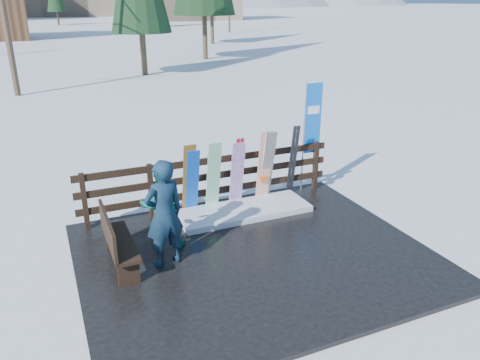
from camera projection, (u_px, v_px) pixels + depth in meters
name	position (u px, v px, depth m)	size (l,w,h in m)	color
ground	(254.00, 257.00, 8.33)	(700.00, 700.00, 0.00)	white
deck	(255.00, 255.00, 8.32)	(6.00, 5.00, 0.08)	black
fence	(211.00, 178.00, 9.94)	(5.60, 0.10, 1.15)	black
snow_patch	(244.00, 211.00, 9.83)	(2.79, 1.00, 0.12)	white
bench	(116.00, 240.00, 7.70)	(0.41, 1.50, 0.97)	black
snowboard_0	(192.00, 182.00, 9.55)	(0.26, 0.03, 1.47)	blue
snowboard_1	(213.00, 177.00, 9.71)	(0.28, 0.03, 1.58)	white
snowboard_2	(189.00, 180.00, 9.50)	(0.26, 0.03, 1.61)	#FFA92D
snowboard_3	(237.00, 175.00, 9.92)	(0.29, 0.03, 1.49)	white
snowboard_4	(268.00, 167.00, 10.16)	(0.26, 0.03, 1.65)	black
snowboard_5	(264.00, 167.00, 10.12)	(0.30, 0.03, 1.66)	white
ski_pair_a	(239.00, 172.00, 10.00)	(0.17, 0.16, 1.53)	red
ski_pair_b	(293.00, 161.00, 10.46)	(0.17, 0.27, 1.67)	black
rental_flag	(311.00, 123.00, 10.55)	(0.45, 0.04, 2.60)	silver
person_front	(164.00, 214.00, 7.66)	(0.68, 0.45, 1.87)	#153749
person_back	(162.00, 206.00, 8.27)	(0.78, 0.61, 1.61)	#0D6554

